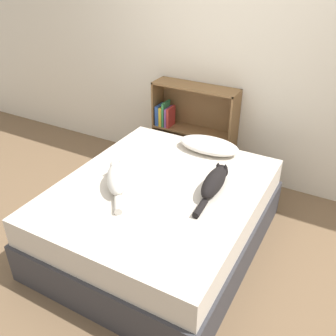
% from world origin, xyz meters
% --- Properties ---
extents(ground_plane, '(8.00, 8.00, 0.00)m').
position_xyz_m(ground_plane, '(0.00, 0.00, 0.00)').
color(ground_plane, brown).
extents(wall_back, '(8.00, 0.06, 2.50)m').
position_xyz_m(wall_back, '(0.00, 1.40, 1.25)').
color(wall_back, silver).
rests_on(wall_back, ground_plane).
extents(bed, '(1.55, 1.84, 0.57)m').
position_xyz_m(bed, '(0.00, 0.00, 0.28)').
color(bed, '#333338').
rests_on(bed, ground_plane).
extents(pillow, '(0.57, 0.30, 0.12)m').
position_xyz_m(pillow, '(0.10, 0.74, 0.63)').
color(pillow, white).
rests_on(pillow, bed).
extents(cat_light, '(0.42, 0.51, 0.16)m').
position_xyz_m(cat_light, '(-0.29, -0.16, 0.65)').
color(cat_light, beige).
rests_on(cat_light, bed).
extents(cat_dark, '(0.17, 0.63, 0.15)m').
position_xyz_m(cat_dark, '(0.39, 0.17, 0.65)').
color(cat_dark, black).
rests_on(cat_dark, bed).
extents(bookshelf, '(0.91, 0.26, 0.99)m').
position_xyz_m(bookshelf, '(-0.32, 1.27, 0.51)').
color(bookshelf, brown).
rests_on(bookshelf, ground_plane).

